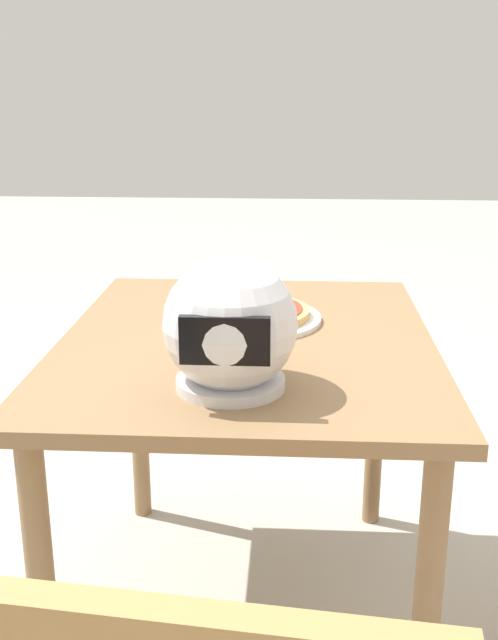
{
  "coord_description": "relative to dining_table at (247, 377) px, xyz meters",
  "views": [
    {
      "loc": [
        -0.1,
        1.57,
        1.25
      ],
      "look_at": [
        -0.0,
        -0.06,
        0.74
      ],
      "focal_mm": 42.61,
      "sensor_mm": 36.0,
      "label": 1
    }
  ],
  "objects": [
    {
      "name": "pizza",
      "position": [
        -0.0,
        -0.12,
        0.12
      ],
      "size": [
        0.28,
        0.28,
        0.05
      ],
      "color": "tan",
      "rests_on": "pizza_plate"
    },
    {
      "name": "pizza_plate",
      "position": [
        -0.0,
        -0.12,
        0.1
      ],
      "size": [
        0.33,
        0.33,
        0.01
      ],
      "primitive_type": "cylinder",
      "color": "white",
      "rests_on": "dining_table"
    },
    {
      "name": "ground_plane",
      "position": [
        0.0,
        0.0,
        -0.63
      ],
      "size": [
        14.0,
        14.0,
        0.0
      ],
      "primitive_type": "plane",
      "color": "#B2ADA3"
    },
    {
      "name": "dining_table",
      "position": [
        0.0,
        0.0,
        0.0
      ],
      "size": [
        0.81,
        1.0,
        0.72
      ],
      "color": "olive",
      "rests_on": "ground"
    },
    {
      "name": "motorcycle_helmet",
      "position": [
        0.01,
        0.29,
        0.21
      ],
      "size": [
        0.24,
        0.24,
        0.24
      ],
      "color": "silver",
      "rests_on": "dining_table"
    }
  ]
}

